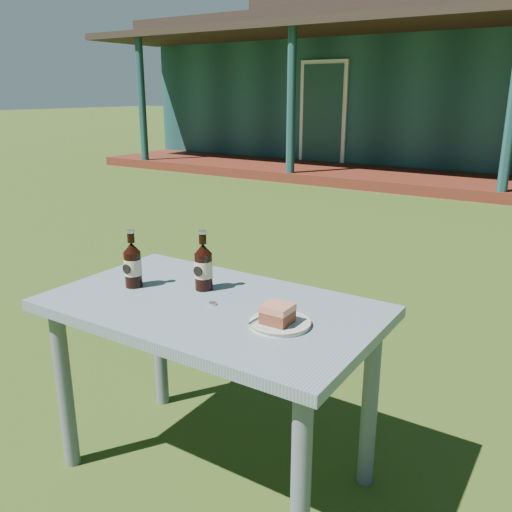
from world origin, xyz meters
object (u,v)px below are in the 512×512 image
Objects in this scene: cake_slice at (277,313)px; plate at (280,323)px; cola_bottle_far at (133,264)px; cola_bottle_near at (203,266)px; cafe_table at (212,329)px.

plate is at bearing 85.49° from cake_slice.
cake_slice is at bearing -1.96° from cola_bottle_far.
plate is 0.88× the size of cola_bottle_near.
cola_bottle_near reaches higher than cola_bottle_far.
cola_bottle_far reaches higher than cafe_table.
cake_slice is at bearing -94.51° from plate.
cola_bottle_near is (-0.41, 0.14, 0.05)m from cake_slice.
cola_bottle_far is at bearing -176.45° from cafe_table.
cola_bottle_far reaches higher than cake_slice.
cafe_table is 0.34m from cake_slice.
cola_bottle_far is at bearing -154.02° from cola_bottle_near.
plate is at bearing -17.54° from cola_bottle_near.
plate is 0.04m from cake_slice.
cafe_table is 13.04× the size of cake_slice.
cola_bottle_near reaches higher than plate.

